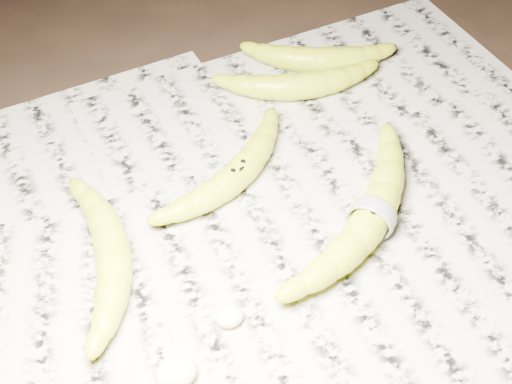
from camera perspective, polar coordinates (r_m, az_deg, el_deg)
name	(u,v)px	position (r m, az deg, el deg)	size (l,w,h in m)	color
ground	(267,254)	(0.75, 0.86, -4.96)	(3.00, 3.00, 0.00)	black
newspaper_patch	(226,237)	(0.76, -2.43, -3.61)	(0.90, 0.70, 0.01)	#AEA795
banana_left_b	(113,253)	(0.73, -11.40, -4.77)	(0.19, 0.06, 0.04)	yellow
banana_center	(237,173)	(0.79, -1.56, 1.55)	(0.19, 0.06, 0.03)	yellow
banana_taped	(373,216)	(0.76, 9.32, -1.89)	(0.24, 0.07, 0.04)	yellow
banana_upper_a	(300,84)	(0.91, 3.54, 8.64)	(0.18, 0.06, 0.04)	yellow
banana_upper_b	(318,58)	(0.95, 5.00, 10.64)	(0.17, 0.06, 0.04)	yellow
measuring_tape	(373,216)	(0.76, 9.32, -1.89)	(0.05, 0.05, 0.00)	white
flesh_chunk_a	(176,370)	(0.66, -6.41, -13.99)	(0.04, 0.03, 0.02)	beige
flesh_chunk_c	(230,315)	(0.69, -2.12, -9.79)	(0.03, 0.02, 0.02)	beige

